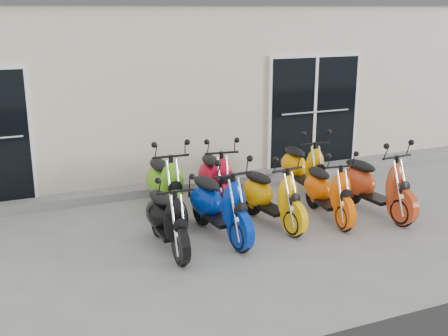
% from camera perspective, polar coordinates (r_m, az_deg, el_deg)
% --- Properties ---
extents(ground, '(80.00, 80.00, 0.00)m').
position_cam_1_polar(ground, '(8.48, 1.61, -5.91)').
color(ground, gray).
rests_on(ground, ground).
extents(building, '(14.00, 6.00, 3.20)m').
position_cam_1_polar(building, '(12.87, -8.24, 8.83)').
color(building, beige).
rests_on(building, ground).
extents(roof_cap, '(14.20, 6.20, 0.16)m').
position_cam_1_polar(roof_cap, '(12.77, -8.54, 16.33)').
color(roof_cap, '#3F3F42').
rests_on(roof_cap, building).
extents(front_step, '(14.00, 0.40, 0.15)m').
position_cam_1_polar(front_step, '(10.21, -3.16, -1.64)').
color(front_step, gray).
rests_on(front_step, ground).
extents(door_right, '(2.02, 0.08, 2.22)m').
position_cam_1_polar(door_right, '(11.19, 9.13, 5.99)').
color(door_right, black).
rests_on(door_right, front_step).
extents(scooter_front_black, '(0.58, 1.58, 1.16)m').
position_cam_1_polar(scooter_front_black, '(7.50, -5.79, -4.22)').
color(scooter_front_black, black).
rests_on(scooter_front_black, ground).
extents(scooter_front_blue, '(0.80, 1.79, 1.28)m').
position_cam_1_polar(scooter_front_blue, '(7.85, -0.52, -2.74)').
color(scooter_front_blue, '#012598').
rests_on(scooter_front_blue, ground).
extents(scooter_front_orange_a, '(0.81, 1.67, 1.19)m').
position_cam_1_polar(scooter_front_orange_a, '(8.34, 4.85, -1.98)').
color(scooter_front_orange_a, '#FFAF04').
rests_on(scooter_front_orange_a, ground).
extents(scooter_front_orange_b, '(0.74, 1.63, 1.16)m').
position_cam_1_polar(scooter_front_orange_b, '(8.71, 10.56, -1.51)').
color(scooter_front_orange_b, '#FE5A03').
rests_on(scooter_front_orange_b, ground).
extents(scooter_front_red, '(0.77, 1.78, 1.28)m').
position_cam_1_polar(scooter_front_red, '(9.06, 15.22, -0.75)').
color(scooter_front_red, '#B73C17').
rests_on(scooter_front_red, ground).
extents(scooter_back_green, '(0.74, 1.79, 1.30)m').
position_cam_1_polar(scooter_back_green, '(8.78, -6.02, -0.72)').
color(scooter_back_green, '#60B61B').
rests_on(scooter_back_green, ground).
extents(scooter_back_red, '(0.85, 1.75, 1.24)m').
position_cam_1_polar(scooter_back_red, '(9.11, -0.85, -0.20)').
color(scooter_back_red, red).
rests_on(scooter_back_red, ground).
extents(scooter_back_yellow, '(0.70, 1.69, 1.22)m').
position_cam_1_polar(scooter_back_yellow, '(9.85, 8.10, 0.83)').
color(scooter_back_yellow, '#F09B00').
rests_on(scooter_back_yellow, ground).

